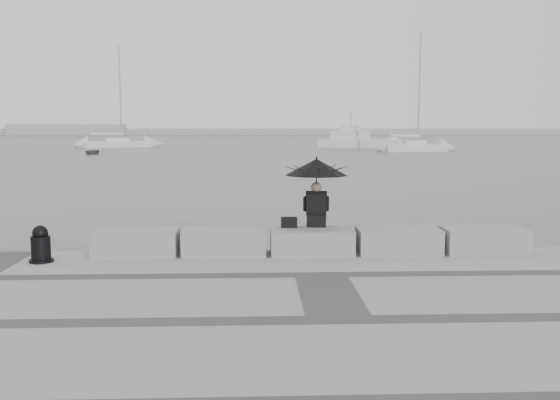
{
  "coord_description": "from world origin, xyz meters",
  "views": [
    {
      "loc": [
        -1.09,
        -12.37,
        3.04
      ],
      "look_at": [
        -0.49,
        3.0,
        1.15
      ],
      "focal_mm": 40.0,
      "sensor_mm": 36.0,
      "label": 1
    }
  ],
  "objects_px": {
    "mooring_bollard": "(41,247)",
    "sailboat_right": "(414,147)",
    "sailboat_left": "(118,143)",
    "motor_cruiser": "(358,141)",
    "dinghy": "(92,151)",
    "seated_person": "(316,175)"
  },
  "relations": [
    {
      "from": "motor_cruiser",
      "to": "dinghy",
      "type": "xyz_separation_m",
      "value": [
        -29.32,
        -14.82,
        -0.65
      ]
    },
    {
      "from": "sailboat_left",
      "to": "sailboat_right",
      "type": "bearing_deg",
      "value": -36.99
    },
    {
      "from": "mooring_bollard",
      "to": "dinghy",
      "type": "height_order",
      "value": "mooring_bollard"
    },
    {
      "from": "sailboat_left",
      "to": "dinghy",
      "type": "relative_size",
      "value": 4.5
    },
    {
      "from": "seated_person",
      "to": "mooring_bollard",
      "type": "bearing_deg",
      "value": -166.04
    },
    {
      "from": "sailboat_right",
      "to": "motor_cruiser",
      "type": "height_order",
      "value": "sailboat_right"
    },
    {
      "from": "sailboat_left",
      "to": "dinghy",
      "type": "xyz_separation_m",
      "value": [
        1.16,
        -17.14,
        -0.28
      ]
    },
    {
      "from": "seated_person",
      "to": "dinghy",
      "type": "distance_m",
      "value": 54.0
    },
    {
      "from": "sailboat_left",
      "to": "seated_person",
      "type": "bearing_deg",
      "value": -90.81
    },
    {
      "from": "seated_person",
      "to": "dinghy",
      "type": "bearing_deg",
      "value": 113.45
    },
    {
      "from": "mooring_bollard",
      "to": "sailboat_right",
      "type": "xyz_separation_m",
      "value": [
        21.17,
        55.81,
        -0.25
      ]
    },
    {
      "from": "sailboat_left",
      "to": "motor_cruiser",
      "type": "xyz_separation_m",
      "value": [
        30.48,
        -2.32,
        0.37
      ]
    },
    {
      "from": "sailboat_right",
      "to": "motor_cruiser",
      "type": "relative_size",
      "value": 1.25
    },
    {
      "from": "sailboat_left",
      "to": "sailboat_right",
      "type": "relative_size",
      "value": 1.0
    },
    {
      "from": "seated_person",
      "to": "sailboat_left",
      "type": "height_order",
      "value": "sailboat_left"
    },
    {
      "from": "mooring_bollard",
      "to": "motor_cruiser",
      "type": "distance_m",
      "value": 68.78
    },
    {
      "from": "mooring_bollard",
      "to": "sailboat_right",
      "type": "height_order",
      "value": "sailboat_right"
    },
    {
      "from": "sailboat_right",
      "to": "dinghy",
      "type": "distance_m",
      "value": 33.89
    },
    {
      "from": "dinghy",
      "to": "motor_cruiser",
      "type": "bearing_deg",
      "value": 29.87
    },
    {
      "from": "seated_person",
      "to": "sailboat_left",
      "type": "distance_m",
      "value": 70.7
    },
    {
      "from": "sailboat_right",
      "to": "motor_cruiser",
      "type": "distance_m",
      "value": 11.72
    },
    {
      "from": "seated_person",
      "to": "sailboat_left",
      "type": "bearing_deg",
      "value": 109.8
    }
  ]
}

